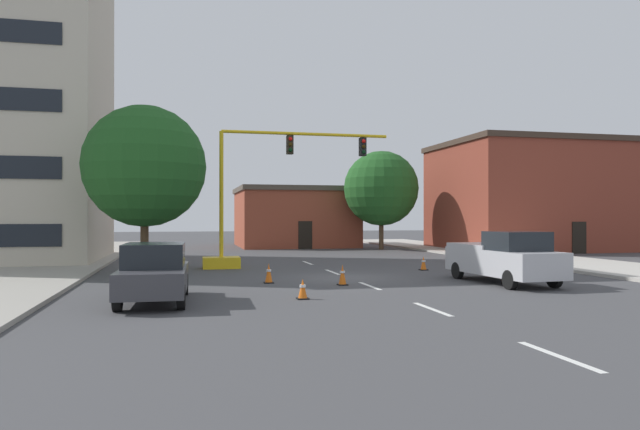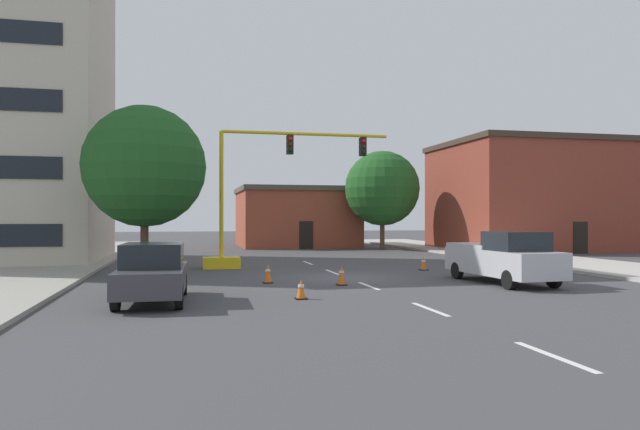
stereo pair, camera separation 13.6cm
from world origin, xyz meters
name	(u,v)px [view 2 (the right image)]	position (x,y,z in m)	size (l,w,h in m)	color
ground_plane	(347,278)	(0.00, 0.00, 0.00)	(160.00, 160.00, 0.00)	#424244
sidewalk_left	(43,266)	(-13.48, 8.00, 0.07)	(6.00, 56.00, 0.14)	#9E998E
sidewalk_right	(527,258)	(13.48, 8.00, 0.07)	(6.00, 56.00, 0.14)	#B2ADA3
lane_stripe_seg_0	(554,356)	(0.00, -14.00, 0.00)	(0.16, 2.40, 0.01)	silver
lane_stripe_seg_1	(430,309)	(0.00, -8.50, 0.00)	(0.16, 2.40, 0.01)	silver
lane_stripe_seg_2	(369,286)	(0.00, -3.00, 0.00)	(0.16, 2.40, 0.01)	silver
lane_stripe_seg_3	(332,272)	(0.00, 2.50, 0.00)	(0.16, 2.40, 0.01)	silver
lane_stripe_seg_4	(308,263)	(0.00, 8.00, 0.00)	(0.16, 2.40, 0.01)	silver
building_brick_center	(295,217)	(2.67, 26.23, 2.53)	(9.83, 9.68, 5.04)	brown
building_row_right	(535,196)	(19.88, 16.98, 4.15)	(14.04, 10.99, 8.29)	brown
traffic_signal_gantry	(246,222)	(-3.60, 5.66, 2.27)	(9.45, 1.20, 6.83)	yellow
tree_right_far	(382,188)	(8.32, 19.65, 4.75)	(5.81, 5.81, 7.66)	brown
tree_left_near	(145,166)	(-8.36, 4.10, 4.81)	(5.50, 5.50, 7.57)	#4C3823
pickup_truck_silver	(503,258)	(5.24, -3.33, 0.97)	(2.23, 5.48, 1.99)	#BCBCC1
sedan_dark_gray_near_left	(153,272)	(-7.47, -5.43, 0.89)	(1.99, 4.55, 1.74)	#3D3D42
traffic_cone_roadside_a	(301,289)	(-3.06, -5.79, 0.31)	(0.36, 0.36, 0.63)	black
traffic_cone_roadside_b	(268,273)	(-3.47, -1.26, 0.37)	(0.36, 0.36, 0.76)	black
traffic_cone_roadside_c	(423,263)	(4.45, 2.45, 0.33)	(0.36, 0.36, 0.67)	black
traffic_cone_roadside_d	(342,275)	(-0.91, -2.54, 0.38)	(0.36, 0.36, 0.77)	black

